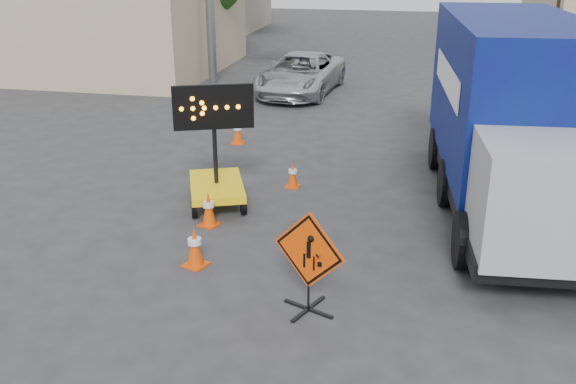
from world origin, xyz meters
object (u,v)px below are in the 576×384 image
(arrow_board, at_px, (216,178))
(pickup_truck, at_px, (301,74))
(box_truck, at_px, (512,128))
(construction_sign, at_px, (309,260))

(arrow_board, height_order, pickup_truck, arrow_board)
(pickup_truck, bearing_deg, box_truck, -52.51)
(construction_sign, xyz_separation_m, pickup_truck, (-3.20, 15.70, -0.15))
(construction_sign, xyz_separation_m, box_truck, (3.49, 5.15, 0.95))
(construction_sign, distance_m, box_truck, 6.29)
(box_truck, bearing_deg, pickup_truck, 117.39)
(construction_sign, height_order, box_truck, box_truck)
(construction_sign, bearing_deg, box_truck, 79.03)
(pickup_truck, bearing_deg, arrow_board, -83.24)
(construction_sign, relative_size, pickup_truck, 0.31)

